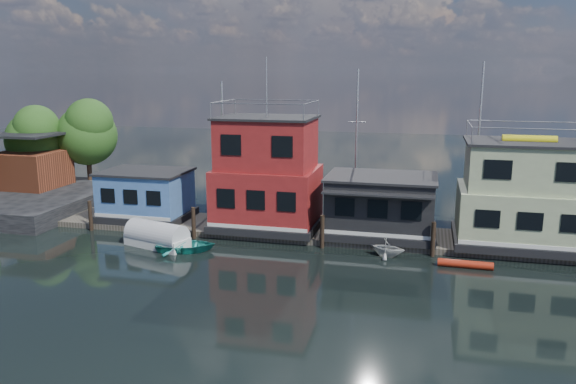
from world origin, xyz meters
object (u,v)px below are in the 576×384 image
(houseboat_dark, at_px, (381,205))
(dinghy_teal, at_px, (186,245))
(houseboat_red, at_px, (267,176))
(houseboat_blue, at_px, (146,195))
(houseboat_green, at_px, (524,196))
(dinghy_white, at_px, (387,247))
(red_kayak, at_px, (465,264))
(tarp_runabout, at_px, (157,237))

(houseboat_dark, bearing_deg, dinghy_teal, -154.81)
(houseboat_red, distance_m, houseboat_dark, 8.18)
(houseboat_dark, bearing_deg, houseboat_blue, 179.94)
(dinghy_teal, bearing_deg, houseboat_blue, 28.27)
(houseboat_red, height_order, houseboat_green, houseboat_red)
(dinghy_white, height_order, red_kayak, dinghy_white)
(houseboat_red, height_order, dinghy_teal, houseboat_red)
(dinghy_white, bearing_deg, houseboat_red, 82.04)
(houseboat_red, relative_size, tarp_runabout, 2.52)
(houseboat_green, bearing_deg, tarp_runabout, -167.53)
(red_kayak, bearing_deg, tarp_runabout, -176.60)
(houseboat_dark, xyz_separation_m, dinghy_white, (0.76, -3.48, -1.84))
(houseboat_blue, distance_m, houseboat_green, 26.53)
(red_kayak, bearing_deg, houseboat_green, 52.92)
(houseboat_green, relative_size, tarp_runabout, 1.78)
(houseboat_blue, relative_size, red_kayak, 2.03)
(houseboat_red, bearing_deg, houseboat_dark, -0.14)
(houseboat_blue, relative_size, dinghy_teal, 1.69)
(houseboat_blue, bearing_deg, dinghy_white, -10.86)
(tarp_runabout, xyz_separation_m, dinghy_teal, (2.25, -0.49, -0.28))
(dinghy_white, xyz_separation_m, dinghy_teal, (-12.62, -2.09, -0.19))
(houseboat_blue, distance_m, dinghy_white, 18.66)
(houseboat_green, height_order, dinghy_teal, houseboat_green)
(houseboat_blue, height_order, dinghy_white, houseboat_blue)
(houseboat_red, relative_size, dinghy_white, 5.41)
(dinghy_white, bearing_deg, houseboat_dark, 26.13)
(tarp_runabout, bearing_deg, red_kayak, 18.30)
(red_kayak, bearing_deg, houseboat_red, 163.00)
(houseboat_blue, height_order, houseboat_green, houseboat_green)
(tarp_runabout, bearing_deg, houseboat_green, 29.04)
(houseboat_green, height_order, tarp_runabout, houseboat_green)
(dinghy_teal, bearing_deg, houseboat_green, -91.94)
(houseboat_green, distance_m, dinghy_teal, 21.82)
(red_kayak, bearing_deg, dinghy_teal, -174.75)
(houseboat_green, distance_m, red_kayak, 6.68)
(houseboat_red, xyz_separation_m, houseboat_green, (17.00, 0.00, -0.55))
(red_kayak, distance_m, dinghy_teal, 17.26)
(houseboat_dark, xyz_separation_m, tarp_runabout, (-14.11, -5.09, -1.75))
(houseboat_blue, distance_m, tarp_runabout, 6.32)
(dinghy_white, bearing_deg, houseboat_green, -53.12)
(dinghy_white, bearing_deg, red_kayak, -88.56)
(houseboat_red, relative_size, red_kayak, 3.77)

